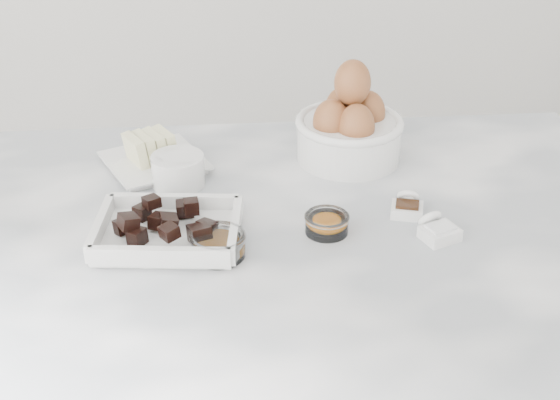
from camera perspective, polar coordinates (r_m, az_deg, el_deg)
The scene contains 9 objects.
marble_slab at distance 1.16m, azimuth -0.86°, elevation -3.34°, with size 1.20×0.80×0.04m, color white.
chocolate_dish at distance 1.14m, azimuth -8.23°, elevation -1.94°, with size 0.22×0.18×0.06m.
butter_plate at distance 1.35m, azimuth -9.31°, elevation 3.26°, with size 0.20×0.20×0.06m.
sugar_ramekin at distance 1.28m, azimuth -7.47°, elevation 2.26°, with size 0.09×0.09×0.05m.
egg_bowl at distance 1.35m, azimuth 5.08°, elevation 5.30°, with size 0.19×0.19×0.18m.
honey_bowl at distance 1.10m, azimuth -4.54°, elevation -3.26°, with size 0.08×0.08×0.03m.
zest_bowl at distance 1.15m, azimuth 3.44°, elevation -1.67°, with size 0.07×0.07×0.03m.
vanilla_spoon at distance 1.21m, azimuth 9.29°, elevation -0.46°, with size 0.06×0.07×0.04m.
salt_spoon at distance 1.16m, azimuth 11.43°, elevation -2.12°, with size 0.07×0.08×0.04m.
Camera 1 is at (-0.07, -0.97, 1.56)m, focal length 50.00 mm.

